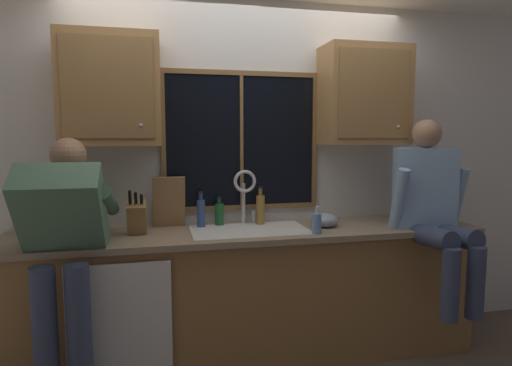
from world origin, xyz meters
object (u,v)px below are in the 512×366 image
Objects in this scene: soap_dispenser at (317,223)px; person_sitting_on_counter at (433,203)px; person_standing at (64,244)px; knife_block at (137,218)px; bottle_tall_clear at (260,209)px; cutting_board at (169,202)px; bottle_amber_small at (219,214)px; mixing_bowl at (325,220)px; bottle_green_glass at (201,212)px.

person_sitting_on_counter is at bearing -4.20° from soap_dispenser.
person_standing is at bearing -179.03° from person_sitting_on_counter.
knife_block is at bearing 41.45° from person_standing.
soap_dispenser is 0.48m from bottle_tall_clear.
cutting_board is at bearing 41.37° from person_standing.
bottle_tall_clear reaches higher than bottle_amber_small.
knife_block is at bearing -162.32° from bottle_amber_small.
knife_block is 1.59× the size of mixing_bowl.
person_standing reaches higher than cutting_board.
bottle_green_glass is at bearing -165.68° from bottle_amber_small.
mixing_bowl is 0.25m from soap_dispenser.
knife_block is (-1.98, 0.29, -0.08)m from person_sitting_on_counter.
person_sitting_on_counter is 6.22× the size of mixing_bowl.
mixing_bowl is (-0.68, 0.27, -0.14)m from person_sitting_on_counter.
person_sitting_on_counter is at bearing -15.29° from cutting_board.
person_standing is at bearing -169.67° from mixing_bowl.
mixing_bowl is 1.09× the size of soap_dispenser.
bottle_green_glass is (0.81, 0.48, 0.07)m from person_standing.
person_standing is at bearing -149.34° from bottle_green_glass.
bottle_tall_clear is at bearing 127.54° from soap_dispenser.
bottle_tall_clear is at bearing 9.57° from knife_block.
bottle_green_glass reaches higher than soap_dispenser.
cutting_board is 1.97× the size of soap_dispenser.
cutting_board reaches higher than bottle_green_glass.
mixing_bowl is at bearing 56.18° from soap_dispenser.
knife_block is 0.60m from bottle_amber_small.
person_standing is 7.55× the size of bottle_amber_small.
mixing_bowl is at bearing 10.33° from person_standing.
cutting_board is 0.66m from bottle_tall_clear.
bottle_green_glass reaches higher than mixing_bowl.
bottle_amber_small reaches higher than mixing_bowl.
knife_block is 1.27× the size of bottle_green_glass.
bottle_tall_clear is at bearing 157.80° from mixing_bowl.
mixing_bowl is 0.98× the size of bottle_amber_small.
cutting_board is at bearing 164.71° from person_sitting_on_counter.
person_standing is 4.83× the size of knife_block.
bottle_amber_small is at bearing 17.68° from knife_block.
bottle_tall_clear is 1.34× the size of bottle_amber_small.
cutting_board is (0.59, 0.52, 0.14)m from person_standing.
bottle_amber_small is (0.95, 0.52, 0.05)m from person_standing.
knife_block reaches higher than mixing_bowl.
bottle_tall_clear is (0.43, -0.00, 0.01)m from bottle_green_glass.
mixing_bowl is at bearing -11.52° from bottle_green_glass.
person_sitting_on_counter is at bearing -21.64° from bottle_tall_clear.
bottle_amber_small is (-0.30, 0.04, -0.03)m from bottle_tall_clear.
cutting_board reaches higher than knife_block.
soap_dispenser is 0.72m from bottle_amber_small.
cutting_board reaches higher than soap_dispenser.
cutting_board is at bearing 176.37° from bottle_tall_clear.
bottle_green_glass is at bearing 164.06° from person_sitting_on_counter.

